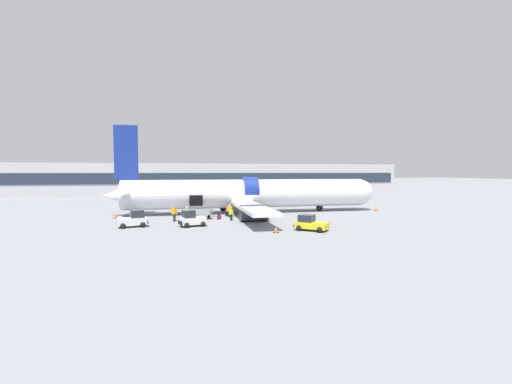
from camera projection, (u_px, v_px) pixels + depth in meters
The scene contains 17 objects.
ground_plane at pixel (234, 219), 42.06m from camera, with size 500.00×500.00×0.00m, color gray.
terminal_strip at pixel (207, 179), 85.67m from camera, with size 98.06×10.90×7.71m.
airplane at pixel (246, 194), 47.75m from camera, with size 38.06×31.42×11.75m.
baggage_tug_lead at pixel (310, 224), 33.49m from camera, with size 3.36×3.24×1.54m.
baggage_tug_mid at pixel (134, 220), 35.55m from camera, with size 3.16×2.19×1.78m.
baggage_tug_rear at pixel (192, 219), 36.02m from camera, with size 3.00×2.43×1.74m.
baggage_cart_loading at pixel (199, 214), 41.81m from camera, with size 4.16×2.52×1.17m.
ground_crew_loader_a at pixel (231, 214), 40.33m from camera, with size 0.53×0.37×1.54m.
ground_crew_loader_b at pixel (229, 210), 43.74m from camera, with size 0.54×0.36×1.57m.
ground_crew_driver at pixel (187, 214), 38.87m from camera, with size 0.61×0.54×1.80m.
ground_crew_supervisor at pixel (174, 213), 39.57m from camera, with size 0.63×0.46×1.82m.
ground_crew_helper at pixel (230, 211), 42.78m from camera, with size 0.60×0.45×1.71m.
suitcase_on_tarmac_upright at pixel (219, 217), 41.27m from camera, with size 0.52×0.40×0.64m.
safety_cone_nose at pixel (376, 209), 50.65m from camera, with size 0.63×0.63×0.56m.
safety_cone_engine_left at pixel (276, 230), 32.34m from camera, with size 0.55×0.55×0.57m.
safety_cone_wingtip at pixel (268, 218), 40.79m from camera, with size 0.58×0.58×0.58m.
safety_cone_tail at pixel (116, 216), 42.37m from camera, with size 0.53×0.53×0.71m.
Camera 1 is at (-6.38, -41.39, 5.76)m, focal length 24.00 mm.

